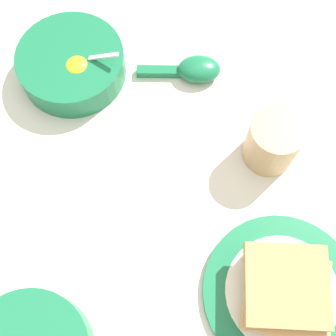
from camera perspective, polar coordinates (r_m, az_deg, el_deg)
name	(u,v)px	position (r m, az deg, el deg)	size (l,w,h in m)	color
ground_plane	(110,200)	(0.71, -7.13, -3.88)	(3.00, 3.00, 0.00)	silver
egg_bowl	(72,64)	(0.80, -11.65, 12.29)	(0.17, 0.17, 0.08)	#196B42
toast_plate	(282,293)	(0.69, 13.68, -14.55)	(0.22, 0.22, 0.01)	#196B42
toast_sandwich	(286,291)	(0.66, 14.23, -14.32)	(0.16, 0.16, 0.05)	tan
soup_spoon	(194,69)	(0.79, 3.15, 11.91)	(0.13, 0.11, 0.03)	#196B42
drinking_cup	(273,141)	(0.71, 12.70, 3.24)	(0.08, 0.08, 0.09)	tan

